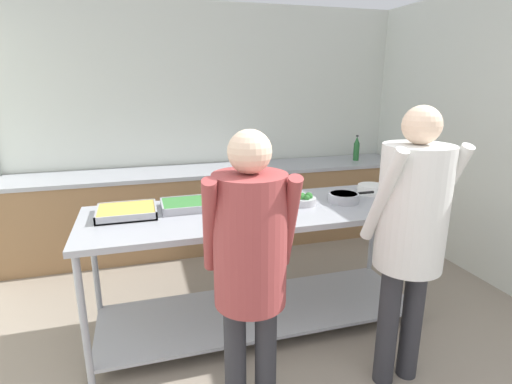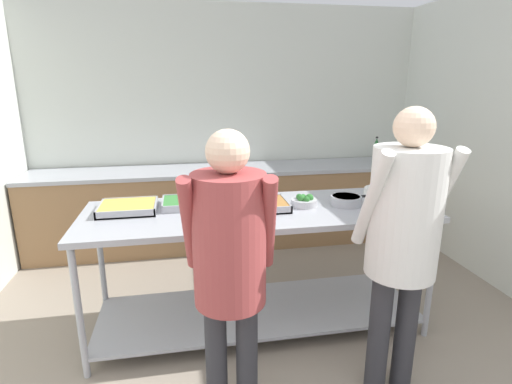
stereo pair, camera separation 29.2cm
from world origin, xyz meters
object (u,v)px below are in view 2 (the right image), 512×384
object	(u,v)px
serving_tray_vegetables	(257,205)
sauce_pan	(346,200)
broccoli_bowl	(304,201)
water_bottle	(376,151)
serving_tray_greens	(192,203)
guest_serving_right	(403,228)
plate_stack	(379,193)
serving_tray_roast	(128,208)
guest_serving_left	(230,254)

from	to	relation	value
serving_tray_vegetables	sauce_pan	distance (m)	0.66
broccoli_bowl	water_bottle	xyz separation A→B (m)	(1.37, 1.62, 0.06)
serving_tray_greens	guest_serving_right	xyz separation A→B (m)	(1.12, -0.96, 0.08)
sauce_pan	plate_stack	size ratio (longest dim) A/B	1.57
broccoli_bowl	water_bottle	world-z (taller)	water_bottle
serving_tray_greens	sauce_pan	xyz separation A→B (m)	(1.13, -0.18, 0.01)
water_bottle	guest_serving_right	bearing A→B (deg)	-113.56
sauce_pan	plate_stack	distance (m)	0.37
water_bottle	serving_tray_greens	bearing A→B (deg)	-146.07
broccoli_bowl	plate_stack	world-z (taller)	broccoli_bowl
serving_tray_roast	guest_serving_left	distance (m)	1.14
serving_tray_vegetables	broccoli_bowl	distance (m)	0.35
plate_stack	serving_tray_roast	bearing A→B (deg)	-179.76
serving_tray_greens	plate_stack	bearing A→B (deg)	-1.06
broccoli_bowl	guest_serving_right	bearing A→B (deg)	-68.86
serving_tray_greens	plate_stack	world-z (taller)	plate_stack
serving_tray_vegetables	guest_serving_right	world-z (taller)	guest_serving_right
serving_tray_roast	water_bottle	distance (m)	3.03
broccoli_bowl	serving_tray_greens	bearing A→B (deg)	169.56
serving_tray_vegetables	broccoli_bowl	bearing A→B (deg)	-0.35
serving_tray_roast	sauce_pan	bearing A→B (deg)	-5.22
serving_tray_roast	guest_serving_right	world-z (taller)	guest_serving_right
serving_tray_roast	broccoli_bowl	xyz separation A→B (m)	(1.25, -0.11, 0.01)
serving_tray_vegetables	guest_serving_left	bearing A→B (deg)	-109.48
serving_tray_vegetables	broccoli_bowl	world-z (taller)	broccoli_bowl
broccoli_bowl	guest_serving_left	world-z (taller)	guest_serving_left
serving_tray_vegetables	water_bottle	distance (m)	2.36
serving_tray_roast	guest_serving_left	xyz separation A→B (m)	(0.60, -0.97, 0.03)
serving_tray_roast	guest_serving_right	bearing A→B (deg)	-30.57
sauce_pan	water_bottle	distance (m)	1.96
guest_serving_right	water_bottle	xyz separation A→B (m)	(1.06, 2.43, -0.01)
serving_tray_vegetables	broccoli_bowl	size ratio (longest dim) A/B	2.30
serving_tray_vegetables	plate_stack	size ratio (longest dim) A/B	1.85
serving_tray_roast	sauce_pan	xyz separation A→B (m)	(1.57, -0.14, 0.01)
broccoli_bowl	guest_serving_left	xyz separation A→B (m)	(-0.65, -0.85, 0.02)
plate_stack	serving_tray_greens	bearing A→B (deg)	178.94
sauce_pan	water_bottle	world-z (taller)	water_bottle
serving_tray_greens	serving_tray_vegetables	world-z (taller)	same
serving_tray_greens	broccoli_bowl	bearing A→B (deg)	-10.44
broccoli_bowl	serving_tray_vegetables	bearing A→B (deg)	179.65
serving_tray_greens	plate_stack	xyz separation A→B (m)	(1.46, -0.03, 0.01)
plate_stack	guest_serving_right	distance (m)	0.99
serving_tray_roast	sauce_pan	size ratio (longest dim) A/B	1.07
guest_serving_right	serving_tray_roast	bearing A→B (deg)	149.43
serving_tray_vegetables	plate_stack	xyz separation A→B (m)	(1.00, 0.12, 0.01)
serving_tray_roast	broccoli_bowl	distance (m)	1.26
sauce_pan	guest_serving_left	size ratio (longest dim) A/B	0.23
guest_serving_left	water_bottle	world-z (taller)	guest_serving_left
serving_tray_vegetables	plate_stack	bearing A→B (deg)	6.88
serving_tray_vegetables	guest_serving_right	xyz separation A→B (m)	(0.66, -0.81, 0.08)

